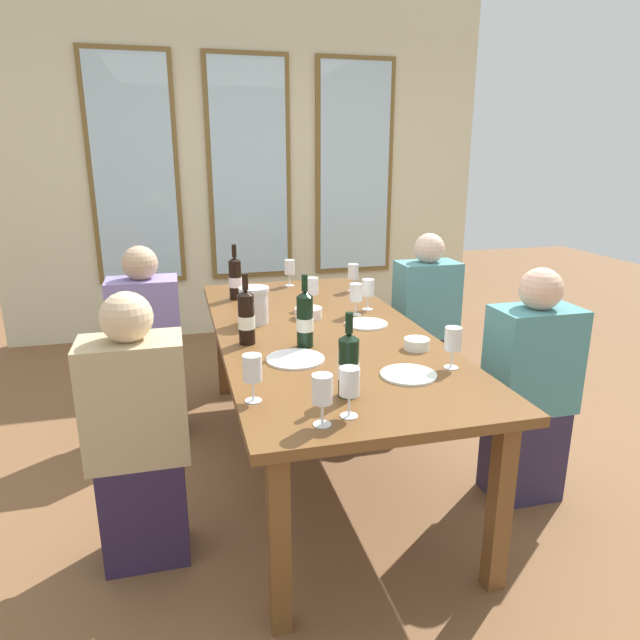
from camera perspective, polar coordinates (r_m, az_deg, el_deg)
name	(u,v)px	position (r m, az deg, el deg)	size (l,w,h in m)	color
ground_plane	(320,461)	(3.13, -0.01, -13.98)	(12.00, 12.00, 0.00)	brown
back_wall_with_windows	(249,169)	(5.13, -7.17, 14.79)	(4.21, 0.10, 2.90)	beige
dining_table	(320,342)	(2.85, -0.01, -2.26)	(1.01, 2.28, 0.74)	brown
white_plate_0	(295,359)	(2.42, -2.50, -3.94)	(0.25, 0.25, 0.01)	white
white_plate_1	(366,324)	(2.92, 4.64, -0.38)	(0.22, 0.22, 0.01)	white
white_plate_2	(408,375)	(2.28, 8.87, -5.44)	(0.22, 0.22, 0.01)	white
metal_pitcher	(254,305)	(2.93, -6.63, 1.50)	(0.16, 0.16, 0.19)	silver
wine_bottle_0	(235,278)	(3.44, -8.52, 4.19)	(0.08, 0.08, 0.33)	black
wine_bottle_1	(305,319)	(2.55, -1.53, 0.10)	(0.08, 0.08, 0.33)	black
wine_bottle_2	(349,365)	(2.04, 2.88, -4.49)	(0.08, 0.08, 0.31)	black
wine_bottle_3	(246,317)	(2.61, -7.40, 0.31)	(0.08, 0.08, 0.33)	black
tasting_bowl_0	(308,313)	(3.03, -1.17, 0.74)	(0.15, 0.15, 0.05)	white
tasting_bowl_1	(417,344)	(2.58, 9.68, -2.37)	(0.12, 0.12, 0.05)	white
wine_glass_0	(353,273)	(3.61, 3.34, 4.75)	(0.07, 0.07, 0.17)	white
wine_glass_1	(312,287)	(3.21, -0.77, 3.28)	(0.07, 0.07, 0.17)	white
wine_glass_2	(322,392)	(1.82, 0.22, -7.20)	(0.07, 0.07, 0.17)	white
wine_glass_3	(453,341)	(2.36, 13.20, -2.05)	(0.07, 0.07, 0.17)	white
wine_glass_4	(349,384)	(1.88, 2.97, -6.45)	(0.07, 0.07, 0.17)	white
wine_glass_5	(252,370)	(2.00, -6.81, -5.05)	(0.07, 0.07, 0.17)	white
wine_glass_6	(289,268)	(3.75, -3.08, 5.20)	(0.07, 0.07, 0.17)	white
wine_glass_7	(356,293)	(3.06, 3.62, 2.70)	(0.07, 0.07, 0.17)	white
wine_glass_8	(368,289)	(3.17, 4.85, 3.10)	(0.07, 0.07, 0.17)	white
seated_person_0	(148,349)	(3.34, -16.93, -2.80)	(0.38, 0.24, 1.11)	#302A31
seated_person_1	(425,324)	(3.73, 10.52, -0.36)	(0.38, 0.24, 1.11)	#292F36
seated_person_2	(139,439)	(2.34, -17.76, -11.31)	(0.38, 0.24, 1.11)	#2F2240
seated_person_3	(529,393)	(2.81, 20.27, -6.85)	(0.38, 0.24, 1.11)	#312843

